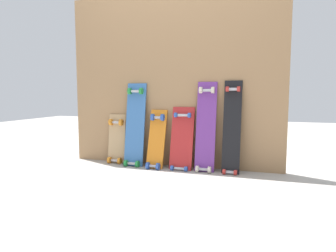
{
  "coord_description": "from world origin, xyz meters",
  "views": [
    {
      "loc": [
        0.97,
        -3.04,
        0.77
      ],
      "look_at": [
        0.0,
        -0.07,
        0.44
      ],
      "focal_mm": 32.63,
      "sensor_mm": 36.0,
      "label": 1
    }
  ],
  "objects_px": {
    "skateboard_natural": "(117,141)",
    "skateboard_orange": "(156,142)",
    "skateboard_blue": "(135,127)",
    "skateboard_red": "(182,142)",
    "skateboard_purple": "(206,130)",
    "skateboard_black": "(232,131)"
  },
  "relations": [
    {
      "from": "skateboard_blue",
      "to": "skateboard_purple",
      "type": "bearing_deg",
      "value": -0.21
    },
    {
      "from": "skateboard_natural",
      "to": "skateboard_blue",
      "type": "bearing_deg",
      "value": -8.22
    },
    {
      "from": "skateboard_blue",
      "to": "skateboard_black",
      "type": "xyz_separation_m",
      "value": [
        1.03,
        -0.0,
        0.0
      ]
    },
    {
      "from": "skateboard_natural",
      "to": "skateboard_orange",
      "type": "bearing_deg",
      "value": -7.34
    },
    {
      "from": "skateboard_purple",
      "to": "skateboard_orange",
      "type": "bearing_deg",
      "value": -177.09
    },
    {
      "from": "skateboard_natural",
      "to": "skateboard_black",
      "type": "height_order",
      "value": "skateboard_black"
    },
    {
      "from": "skateboard_orange",
      "to": "skateboard_red",
      "type": "distance_m",
      "value": 0.27
    },
    {
      "from": "skateboard_purple",
      "to": "skateboard_black",
      "type": "relative_size",
      "value": 0.98
    },
    {
      "from": "skateboard_purple",
      "to": "skateboard_black",
      "type": "height_order",
      "value": "skateboard_black"
    },
    {
      "from": "skateboard_purple",
      "to": "skateboard_red",
      "type": "bearing_deg",
      "value": -178.74
    },
    {
      "from": "skateboard_purple",
      "to": "skateboard_black",
      "type": "distance_m",
      "value": 0.26
    },
    {
      "from": "skateboard_orange",
      "to": "skateboard_purple",
      "type": "xyz_separation_m",
      "value": [
        0.52,
        0.03,
        0.14
      ]
    },
    {
      "from": "skateboard_blue",
      "to": "skateboard_red",
      "type": "height_order",
      "value": "skateboard_blue"
    },
    {
      "from": "skateboard_blue",
      "to": "skateboard_natural",
      "type": "bearing_deg",
      "value": 171.78
    },
    {
      "from": "skateboard_orange",
      "to": "skateboard_black",
      "type": "bearing_deg",
      "value": 2.06
    },
    {
      "from": "skateboard_red",
      "to": "skateboard_purple",
      "type": "bearing_deg",
      "value": 1.26
    },
    {
      "from": "skateboard_natural",
      "to": "skateboard_red",
      "type": "distance_m",
      "value": 0.77
    },
    {
      "from": "skateboard_blue",
      "to": "skateboard_orange",
      "type": "xyz_separation_m",
      "value": [
        0.26,
        -0.03,
        -0.14
      ]
    },
    {
      "from": "skateboard_red",
      "to": "skateboard_purple",
      "type": "distance_m",
      "value": 0.28
    },
    {
      "from": "skateboard_orange",
      "to": "skateboard_purple",
      "type": "distance_m",
      "value": 0.54
    },
    {
      "from": "skateboard_orange",
      "to": "skateboard_black",
      "type": "distance_m",
      "value": 0.79
    },
    {
      "from": "skateboard_blue",
      "to": "skateboard_black",
      "type": "bearing_deg",
      "value": -0.08
    }
  ]
}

